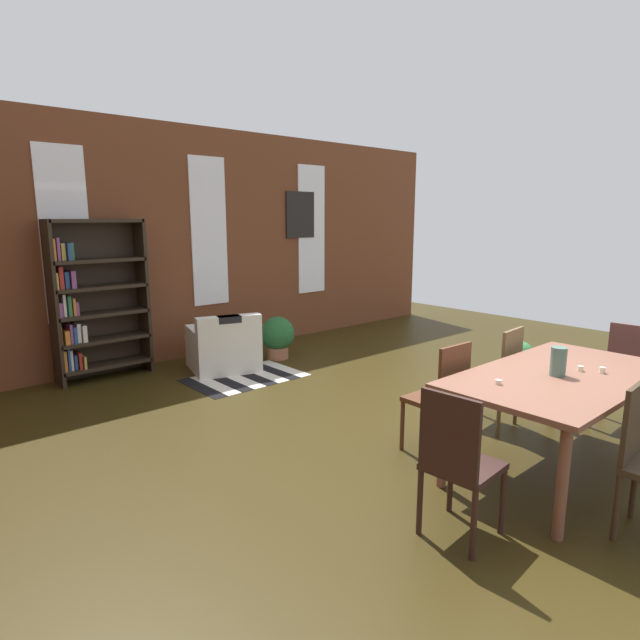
{
  "coord_description": "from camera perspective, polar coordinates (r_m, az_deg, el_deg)",
  "views": [
    {
      "loc": [
        -3.73,
        -2.14,
        1.93
      ],
      "look_at": [
        -0.21,
        1.86,
        0.88
      ],
      "focal_mm": 29.41,
      "sensor_mm": 36.0,
      "label": 1
    }
  ],
  "objects": [
    {
      "name": "dining_chair_far_left",
      "position": [
        4.41,
        13.12,
        -7.94
      ],
      "size": [
        0.41,
        0.41,
        0.95
      ],
      "color": "#522E1C",
      "rests_on": "ground"
    },
    {
      "name": "potted_plant_by_shelf",
      "position": [
        6.76,
        20.9,
        -4.07
      ],
      "size": [
        0.33,
        0.33,
        0.47
      ],
      "color": "#333338",
      "rests_on": "ground"
    },
    {
      "name": "bookshelf_tall",
      "position": [
        6.78,
        -23.48,
        1.88
      ],
      "size": [
        1.09,
        0.33,
        1.91
      ],
      "color": "#2D2319",
      "rests_on": "ground"
    },
    {
      "name": "window_pane_2",
      "position": [
        8.65,
        -0.93,
        9.77
      ],
      "size": [
        0.55,
        0.02,
        2.04
      ],
      "primitive_type": "cube",
      "color": "white"
    },
    {
      "name": "dining_chair_head_left",
      "position": [
        3.32,
        14.72,
        -14.55
      ],
      "size": [
        0.43,
        0.43,
        0.95
      ],
      "color": "#341F1B",
      "rests_on": "ground"
    },
    {
      "name": "armchair_white",
      "position": [
        6.82,
        -10.42,
        -3.07
      ],
      "size": [
        0.99,
        0.99,
        0.75
      ],
      "color": "silver",
      "rests_on": "ground"
    },
    {
      "name": "striped_rug",
      "position": [
        6.51,
        -8.14,
        -6.2
      ],
      "size": [
        1.37,
        0.9,
        0.01
      ],
      "color": "black",
      "rests_on": "ground"
    },
    {
      "name": "window_pane_0",
      "position": [
        6.84,
        -25.97,
        8.31
      ],
      "size": [
        0.55,
        0.02,
        2.04
      ],
      "primitive_type": "cube",
      "color": "white"
    },
    {
      "name": "tealight_candle_0",
      "position": [
        4.47,
        26.48,
        -4.75
      ],
      "size": [
        0.04,
        0.04,
        0.04
      ],
      "primitive_type": "cylinder",
      "color": "silver",
      "rests_on": "dining_table"
    },
    {
      "name": "tealight_candle_2",
      "position": [
        3.9,
        18.84,
        -6.4
      ],
      "size": [
        0.04,
        0.04,
        0.03
      ],
      "primitive_type": "cylinder",
      "color": "silver",
      "rests_on": "dining_table"
    },
    {
      "name": "dining_chair_far_right",
      "position": [
        5.12,
        18.88,
        -5.57
      ],
      "size": [
        0.43,
        0.43,
        0.95
      ],
      "color": "brown",
      "rests_on": "ground"
    },
    {
      "name": "framed_picture",
      "position": [
        8.49,
        -2.18,
        11.37
      ],
      "size": [
        0.56,
        0.03,
        0.72
      ],
      "primitive_type": "cube",
      "color": "black"
    },
    {
      "name": "potted_plant_corner",
      "position": [
        7.26,
        -4.65,
        -1.72
      ],
      "size": [
        0.47,
        0.47,
        0.59
      ],
      "color": "#9E6042",
      "rests_on": "ground"
    },
    {
      "name": "dining_chair_head_right",
      "position": [
        5.63,
        30.17,
        -5.0
      ],
      "size": [
        0.41,
        0.41,
        0.95
      ],
      "color": "#55312D",
      "rests_on": "ground"
    },
    {
      "name": "tealight_candle_1",
      "position": [
        4.49,
        28.36,
        -4.82
      ],
      "size": [
        0.04,
        0.04,
        0.05
      ],
      "primitive_type": "cylinder",
      "color": "silver",
      "rests_on": "dining_table"
    },
    {
      "name": "ground_plane",
      "position": [
        4.72,
        17.55,
        -13.57
      ],
      "size": [
        11.56,
        11.56,
        0.0
      ],
      "primitive_type": "plane",
      "color": "#32280D"
    },
    {
      "name": "window_pane_1",
      "position": [
        7.57,
        -11.99,
        9.34
      ],
      "size": [
        0.55,
        0.02,
        2.04
      ],
      "primitive_type": "cube",
      "color": "white"
    },
    {
      "name": "vase_on_table",
      "position": [
        4.25,
        24.5,
        -4.13
      ],
      "size": [
        0.11,
        0.11,
        0.22
      ],
      "primitive_type": "cylinder",
      "color": "#4C7266",
      "rests_on": "dining_table"
    },
    {
      "name": "dining_table",
      "position": [
        4.37,
        24.73,
        -6.3
      ],
      "size": [
        1.93,
        1.05,
        0.78
      ],
      "color": "brown",
      "rests_on": "ground"
    },
    {
      "name": "back_wall_brick",
      "position": [
        7.63,
        -12.2,
        8.17
      ],
      "size": [
        9.07,
        0.12,
        3.14
      ],
      "primitive_type": "cube",
      "color": "brown",
      "rests_on": "ground"
    }
  ]
}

